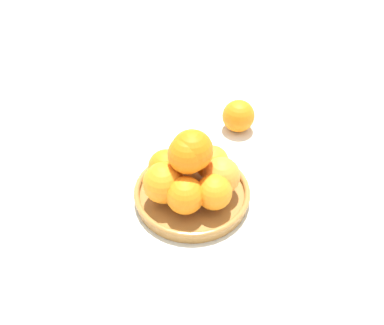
{
  "coord_description": "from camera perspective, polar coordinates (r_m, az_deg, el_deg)",
  "views": [
    {
      "loc": [
        -0.38,
        -0.4,
        0.6
      ],
      "look_at": [
        0.0,
        0.0,
        0.1
      ],
      "focal_mm": 35.0,
      "sensor_mm": 36.0,
      "label": 1
    }
  ],
  "objects": [
    {
      "name": "stray_orange",
      "position": [
        0.98,
        7.09,
        7.05
      ],
      "size": [
        0.08,
        0.08,
        0.08
      ],
      "primitive_type": "sphere",
      "color": "orange",
      "rests_on": "ground_plane"
    },
    {
      "name": "orange_pile",
      "position": [
        0.76,
        -0.23,
        -1.14
      ],
      "size": [
        0.2,
        0.19,
        0.15
      ],
      "color": "orange",
      "rests_on": "fruit_bowl"
    },
    {
      "name": "fruit_bowl",
      "position": [
        0.81,
        0.0,
        -4.63
      ],
      "size": [
        0.25,
        0.25,
        0.03
      ],
      "color": "#A57238",
      "rests_on": "ground_plane"
    },
    {
      "name": "ground_plane",
      "position": [
        0.82,
        0.0,
        -5.36
      ],
      "size": [
        4.0,
        4.0,
        0.0
      ],
      "primitive_type": "plane",
      "color": "silver"
    }
  ]
}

